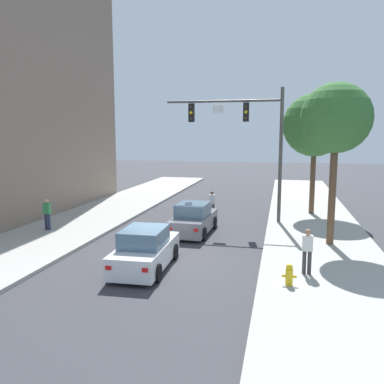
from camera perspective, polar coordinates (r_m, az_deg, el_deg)
The scene contains 12 objects.
ground_plane at distance 16.34m, azimuth -4.71°, elevation -9.98°, with size 120.00×120.00×0.00m, color #38383D.
sidewalk_left at distance 19.22m, azimuth -23.72°, elevation -7.63°, with size 5.00×60.00×0.15m, color #A8A59E.
sidewalk_right at distance 15.74m, azimuth 18.95°, elevation -10.84°, with size 5.00×60.00×0.15m, color #A8A59E.
traffic_signal_mast at distance 23.00m, azimuth 7.88°, elevation 8.76°, with size 6.64×0.38×7.50m.
car_lead_grey at distance 20.77m, azimuth 0.23°, elevation -3.94°, with size 1.94×4.29×1.60m.
car_following_white at distance 15.50m, azimuth -6.66°, elevation -8.22°, with size 1.94×4.29×1.60m.
pedestrian_sidewalk_left_walker at distance 22.13m, azimuth -19.92°, elevation -2.79°, with size 0.36×0.22×1.64m.
pedestrian_crossing_road at distance 24.75m, azimuth 2.86°, elevation -1.53°, with size 0.36×0.22×1.64m.
pedestrian_sidewalk_right_walker at distance 14.91m, azimuth 16.10°, elevation -7.80°, with size 0.36×0.22×1.64m.
fire_hydrant at distance 13.86m, azimuth 13.67°, elevation -11.36°, with size 0.48×0.24×0.72m.
street_tree_nearest at distance 18.81m, azimuth 19.81°, elevation 9.73°, with size 3.08×3.08×7.19m.
street_tree_second at distance 26.01m, azimuth 17.10°, elevation 9.07°, with size 3.89×3.89×7.47m.
Camera 1 is at (4.69, -14.81, 5.09)m, focal length 37.47 mm.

